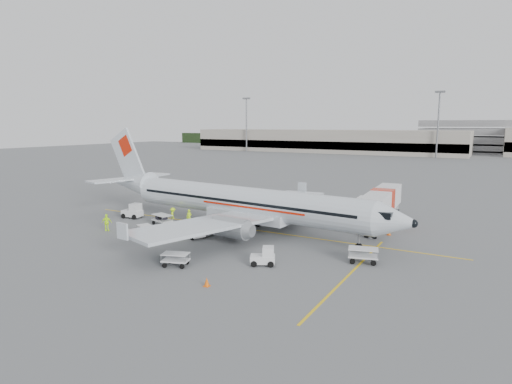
% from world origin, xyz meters
% --- Properties ---
extents(ground, '(360.00, 360.00, 0.00)m').
position_xyz_m(ground, '(0.00, 0.00, 0.00)').
color(ground, '#56595B').
extents(stripe_lead, '(44.00, 0.20, 0.01)m').
position_xyz_m(stripe_lead, '(0.00, 0.00, 0.01)').
color(stripe_lead, yellow).
rests_on(stripe_lead, ground).
extents(stripe_cross, '(0.20, 20.00, 0.01)m').
position_xyz_m(stripe_cross, '(14.00, -8.00, 0.01)').
color(stripe_cross, yellow).
rests_on(stripe_cross, ground).
extents(terminal_west, '(110.00, 22.00, 9.00)m').
position_xyz_m(terminal_west, '(-40.00, 130.00, 4.50)').
color(terminal_west, gray).
rests_on(terminal_west, ground).
extents(parking_garage, '(62.00, 24.00, 14.00)m').
position_xyz_m(parking_garage, '(25.00, 160.00, 7.00)').
color(parking_garage, slate).
rests_on(parking_garage, ground).
extents(treeline, '(300.00, 3.00, 6.00)m').
position_xyz_m(treeline, '(0.00, 175.00, 3.00)').
color(treeline, black).
rests_on(treeline, ground).
extents(mast_west, '(3.20, 1.20, 22.00)m').
position_xyz_m(mast_west, '(-70.00, 118.00, 11.00)').
color(mast_west, slate).
rests_on(mast_west, ground).
extents(mast_center, '(3.20, 1.20, 22.00)m').
position_xyz_m(mast_center, '(5.00, 118.00, 11.00)').
color(mast_center, slate).
rests_on(mast_center, ground).
extents(aircraft, '(41.18, 33.73, 10.58)m').
position_xyz_m(aircraft, '(-0.09, -0.62, 5.29)').
color(aircraft, silver).
rests_on(aircraft, ground).
extents(jet_bridge, '(3.72, 15.95, 4.15)m').
position_xyz_m(jet_bridge, '(12.39, 8.55, 2.08)').
color(jet_bridge, silver).
rests_on(jet_bridge, ground).
extents(belt_loader, '(4.32, 1.74, 2.31)m').
position_xyz_m(belt_loader, '(-3.13, -4.55, 1.16)').
color(belt_loader, silver).
rests_on(belt_loader, ground).
extents(tug_fore, '(2.27, 1.87, 1.52)m').
position_xyz_m(tug_fore, '(7.21, -9.71, 0.76)').
color(tug_fore, silver).
rests_on(tug_fore, ground).
extents(tug_mid, '(2.66, 2.23, 1.79)m').
position_xyz_m(tug_mid, '(-2.80, -5.59, 0.89)').
color(tug_mid, silver).
rests_on(tug_mid, ground).
extents(tug_aft, '(2.50, 1.64, 1.81)m').
position_xyz_m(tug_aft, '(-15.01, -2.00, 0.91)').
color(tug_aft, silver).
rests_on(tug_aft, ground).
extents(cart_loaded_a, '(2.63, 1.96, 1.22)m').
position_xyz_m(cart_loaded_a, '(-9.28, -3.09, 0.61)').
color(cart_loaded_a, silver).
rests_on(cart_loaded_a, ground).
extents(cart_loaded_b, '(2.44, 1.98, 1.11)m').
position_xyz_m(cart_loaded_b, '(-7.42, -7.60, 0.55)').
color(cart_loaded_b, silver).
rests_on(cart_loaded_b, ground).
extents(cart_empty_a, '(2.37, 1.84, 1.09)m').
position_xyz_m(cart_empty_a, '(1.30, -13.39, 0.54)').
color(cart_empty_a, silver).
rests_on(cart_empty_a, ground).
extents(cart_empty_b, '(2.65, 1.96, 1.24)m').
position_xyz_m(cart_empty_b, '(14.11, -5.15, 0.62)').
color(cart_empty_b, silver).
rests_on(cart_empty_b, ground).
extents(cone_nose, '(0.40, 0.40, 0.65)m').
position_xyz_m(cone_nose, '(14.00, 4.94, 0.32)').
color(cone_nose, '#E15709').
rests_on(cone_nose, ground).
extents(cone_port, '(0.41, 0.41, 0.67)m').
position_xyz_m(cone_port, '(1.29, 18.96, 0.34)').
color(cone_port, '#E15709').
rests_on(cone_port, ground).
extents(cone_stbd, '(0.41, 0.41, 0.67)m').
position_xyz_m(cone_stbd, '(5.99, -15.67, 0.33)').
color(cone_stbd, '#E15709').
rests_on(cone_stbd, ground).
extents(crew_a, '(0.70, 0.51, 1.77)m').
position_xyz_m(crew_a, '(-6.70, -1.50, 0.89)').
color(crew_a, '#B8EB12').
rests_on(crew_a, ground).
extents(crew_b, '(0.97, 0.97, 1.59)m').
position_xyz_m(crew_b, '(-4.35, -5.96, 0.80)').
color(crew_b, '#B8EB12').
rests_on(crew_b, ground).
extents(crew_c, '(1.26, 1.28, 1.77)m').
position_xyz_m(crew_c, '(-9.00, -1.55, 0.88)').
color(crew_c, '#B8EB12').
rests_on(crew_c, ground).
extents(crew_d, '(1.16, 0.91, 1.83)m').
position_xyz_m(crew_d, '(-12.58, -8.02, 0.92)').
color(crew_d, '#B8EB12').
rests_on(crew_d, ground).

